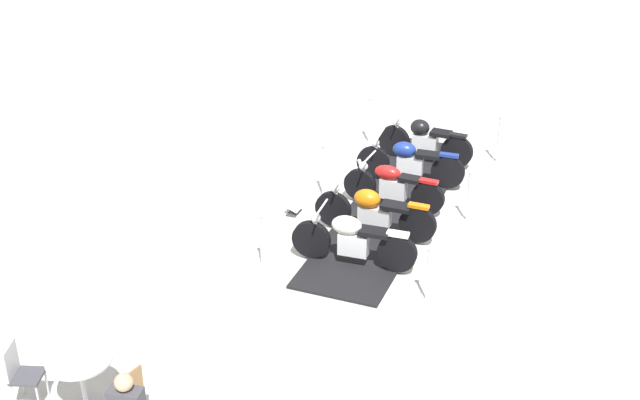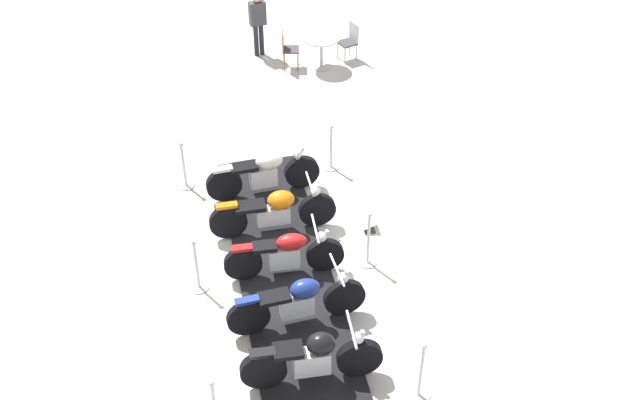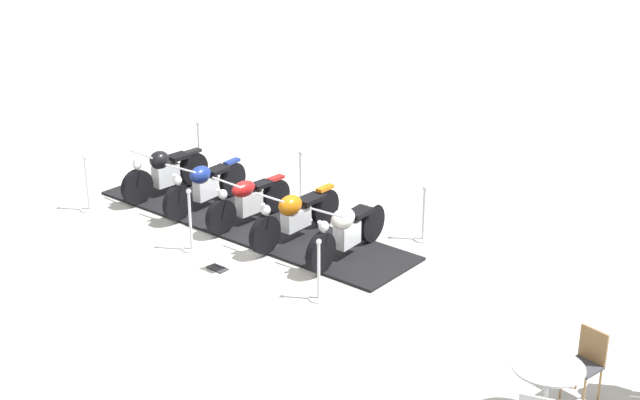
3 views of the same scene
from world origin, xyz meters
The scene contains 16 objects.
ground_plane centered at (0.00, 0.00, 0.00)m, with size 80.00×80.00×0.00m, color silver.
display_platform centered at (0.00, 0.00, 0.03)m, with size 6.82×1.59×0.05m, color black.
motorcycle_black centered at (-0.57, 2.24, 0.53)m, with size 2.11×0.73×1.01m.
motorcycle_navy centered at (-0.30, 1.11, 0.53)m, with size 2.19×0.95×1.01m.
motorcycle_maroon centered at (-0.03, -0.01, 0.50)m, with size 2.04×0.73×0.96m.
motorcycle_copper centered at (0.24, -1.13, 0.52)m, with size 2.29×0.80×1.01m.
motorcycle_cream centered at (0.51, -2.26, 0.53)m, with size 2.17×0.90×1.01m.
stanchion_right_mid centered at (-1.43, -0.34, 0.38)m, with size 0.33×0.33×1.15m.
stanchion_left_front centered at (0.76, 3.16, 0.36)m, with size 0.34×0.34×1.12m.
stanchion_right_front centered at (-2.11, 2.48, 0.35)m, with size 0.35×0.35×1.14m.
stanchion_left_mid centered at (1.43, 0.34, 0.36)m, with size 0.32×0.32×1.09m.
stanchion_right_rear centered at (-0.76, -3.16, 0.34)m, with size 0.31×0.31×1.04m.
stanchion_left_rear centered at (2.11, -2.48, 0.34)m, with size 0.32×0.32×1.04m.
info_placard centered at (-1.47, -1.28, 0.07)m, with size 0.33×0.39×0.21m.
cafe_table centered at (-0.47, -7.40, 0.60)m, with size 0.89×0.89×0.79m.
cafe_chair_near_table centered at (0.35, -7.36, 0.55)m, with size 0.42×0.42×0.95m.
Camera 3 is at (-8.30, -13.19, 6.67)m, focal length 50.52 mm.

